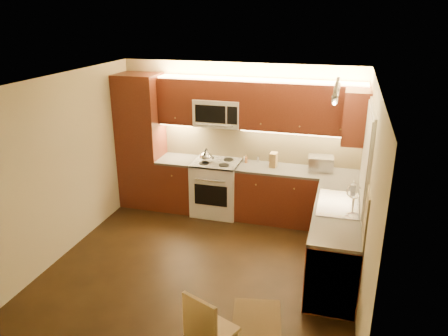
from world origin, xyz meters
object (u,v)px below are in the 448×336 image
(knife_block, at_px, (273,160))
(dining_chair, at_px, (212,329))
(microwave, at_px, (218,112))
(soap_bottle, at_px, (353,187))
(stove, at_px, (217,187))
(kettle, at_px, (206,155))
(toaster_oven, at_px, (321,163))
(sink, at_px, (339,199))

(knife_block, bearing_deg, dining_chair, -87.08)
(microwave, xyz_separation_m, soap_bottle, (2.18, -0.79, -0.74))
(stove, xyz_separation_m, knife_block, (0.94, 0.08, 0.56))
(stove, relative_size, soap_bottle, 5.62)
(stove, height_order, microwave, microwave)
(kettle, distance_m, dining_chair, 3.46)
(toaster_oven, bearing_deg, dining_chair, -107.59)
(knife_block, xyz_separation_m, soap_bottle, (1.24, -0.73, -0.03))
(stove, xyz_separation_m, sink, (2.00, -1.12, 0.52))
(soap_bottle, bearing_deg, knife_block, 146.16)
(sink, relative_size, knife_block, 3.70)
(microwave, distance_m, dining_chair, 3.78)
(sink, bearing_deg, dining_chair, -115.82)
(microwave, distance_m, soap_bottle, 2.43)
(sink, distance_m, toaster_oven, 1.27)
(kettle, height_order, dining_chair, kettle)
(sink, bearing_deg, stove, 150.64)
(microwave, relative_size, dining_chair, 0.87)
(stove, distance_m, knife_block, 1.09)
(stove, bearing_deg, dining_chair, -73.94)
(stove, xyz_separation_m, soap_bottle, (2.18, -0.65, 0.52))
(stove, height_order, toaster_oven, toaster_oven)
(toaster_oven, xyz_separation_m, dining_chair, (-0.73, -3.40, -0.58))
(sink, height_order, kettle, kettle)
(knife_block, bearing_deg, toaster_oven, 4.47)
(kettle, relative_size, knife_block, 1.02)
(sink, height_order, toaster_oven, toaster_oven)
(soap_bottle, bearing_deg, toaster_oven, 120.17)
(stove, relative_size, knife_block, 3.96)
(stove, height_order, kettle, kettle)
(toaster_oven, relative_size, knife_block, 1.65)
(stove, height_order, soap_bottle, soap_bottle)
(sink, relative_size, kettle, 3.62)
(knife_block, bearing_deg, sink, -45.84)
(soap_bottle, bearing_deg, microwave, 156.77)
(stove, xyz_separation_m, dining_chair, (0.95, -3.30, -0.02))
(sink, bearing_deg, knife_block, 131.48)
(kettle, height_order, soap_bottle, kettle)
(soap_bottle, bearing_deg, sink, -113.83)
(knife_block, distance_m, soap_bottle, 1.44)
(stove, bearing_deg, microwave, 90.00)
(microwave, relative_size, knife_block, 3.27)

